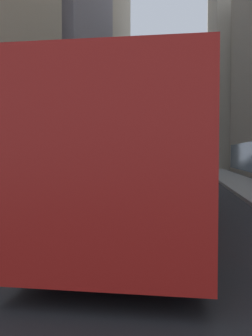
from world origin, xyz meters
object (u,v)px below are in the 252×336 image
at_px(car_red_coupe, 191,169).
at_px(car_blue_hatchback, 139,163).
at_px(transit_bus, 147,155).
at_px(car_white_van, 186,161).
at_px(car_silver_sedan, 187,164).

bearing_deg(car_red_coupe, car_blue_hatchback, 108.36).
xyz_separation_m(transit_bus, car_white_van, (1.60, 40.57, -0.95)).
relative_size(transit_bus, car_silver_sedan, 2.93).
xyz_separation_m(car_blue_hatchback, car_white_van, (5.60, 7.86, 0.00)).
relative_size(car_white_van, car_silver_sedan, 1.20).
distance_m(transit_bus, car_white_van, 40.61).
bearing_deg(transit_bus, car_silver_sedan, 86.89).
bearing_deg(car_white_van, car_silver_sedan, -90.00).
bearing_deg(car_silver_sedan, transit_bus, -93.11).
relative_size(transit_bus, car_white_van, 2.44).
height_order(car_blue_hatchback, car_white_van, same).
bearing_deg(car_white_van, car_red_coupe, -90.00).
distance_m(transit_bus, car_red_coupe, 15.95).
xyz_separation_m(car_blue_hatchback, car_silver_sedan, (5.60, -3.29, -0.00)).
bearing_deg(car_silver_sedan, car_red_coupe, -90.00).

